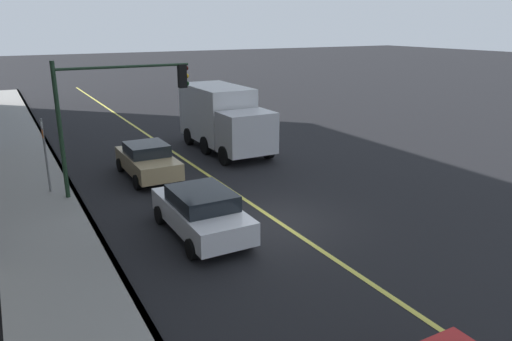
# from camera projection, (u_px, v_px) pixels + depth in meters

# --- Properties ---
(ground) EXTENTS (200.00, 200.00, 0.00)m
(ground) POSITION_uv_depth(u_px,v_px,m) (278.00, 222.00, 15.97)
(ground) COLOR black
(sidewalk_slab) EXTENTS (80.00, 2.85, 0.15)m
(sidewalk_slab) POSITION_uv_depth(u_px,v_px,m) (59.00, 268.00, 12.81)
(sidewalk_slab) COLOR gray
(sidewalk_slab) RESTS_ON ground
(curb_edge) EXTENTS (80.00, 0.16, 0.15)m
(curb_edge) POSITION_uv_depth(u_px,v_px,m) (110.00, 256.00, 13.43)
(curb_edge) COLOR slate
(curb_edge) RESTS_ON ground
(lane_stripe_center) EXTENTS (80.00, 0.16, 0.01)m
(lane_stripe_center) POSITION_uv_depth(u_px,v_px,m) (278.00, 221.00, 15.97)
(lane_stripe_center) COLOR #D8CC4C
(lane_stripe_center) RESTS_ON ground
(car_white) EXTENTS (4.32, 1.97, 1.48)m
(car_white) POSITION_uv_depth(u_px,v_px,m) (201.00, 211.00, 14.81)
(car_white) COLOR silver
(car_white) RESTS_ON ground
(car_tan) EXTENTS (4.20, 1.93, 1.47)m
(car_tan) POSITION_uv_depth(u_px,v_px,m) (148.00, 160.00, 20.42)
(car_tan) COLOR tan
(car_tan) RESTS_ON ground
(truck_white) EXTENTS (6.64, 2.62, 3.23)m
(truck_white) POSITION_uv_depth(u_px,v_px,m) (223.00, 117.00, 24.63)
(truck_white) COLOR silver
(truck_white) RESTS_ON ground
(traffic_light_mast) EXTENTS (0.28, 5.02, 5.10)m
(traffic_light_mast) POSITION_uv_depth(u_px,v_px,m) (116.00, 101.00, 17.75)
(traffic_light_mast) COLOR #1E3823
(traffic_light_mast) RESTS_ON ground
(street_sign_post) EXTENTS (0.60, 0.08, 2.98)m
(street_sign_post) POSITION_uv_depth(u_px,v_px,m) (45.00, 151.00, 17.94)
(street_sign_post) COLOR slate
(street_sign_post) RESTS_ON ground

